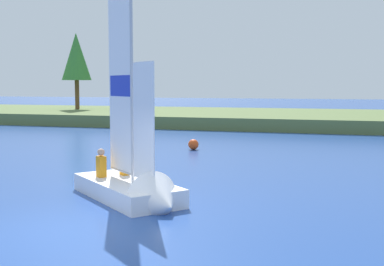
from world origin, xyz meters
The scene contains 6 objects.
ground_plane centered at (0.00, 0.00, 0.00)m, with size 200.00×200.00×0.00m, color #234793.
shore_bank centered at (0.00, 29.96, 0.43)m, with size 80.00×14.88×0.85m, color #5B703D.
shoreline_tree_left centered at (-17.08, 30.25, 5.42)m, with size 2.57×2.57×6.66m.
shoreline_tree_midleft centered at (-13.54, 32.51, 5.81)m, with size 2.14×2.14×6.90m.
sailboat centered at (0.46, 2.55, 0.42)m, with size 4.15×3.83×6.51m.
channel_buoy centered at (-1.23, 13.05, 0.24)m, with size 0.49×0.49×0.49m, color #E54C19.
Camera 1 is at (5.38, -8.98, 3.01)m, focal length 46.72 mm.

